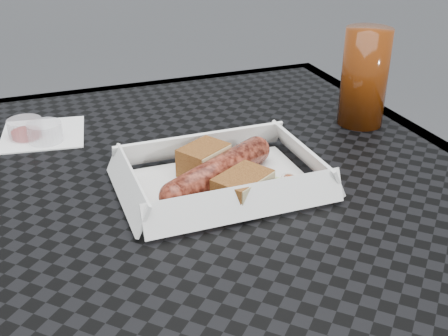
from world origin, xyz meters
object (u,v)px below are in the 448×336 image
object	(u,v)px
bratwurst	(219,171)
patio_table	(183,228)
drink_glass	(364,77)
food_tray	(221,184)

from	to	relation	value
bratwurst	patio_table	bearing A→B (deg)	135.17
bratwurst	drink_glass	size ratio (longest dim) A/B	1.16
bratwurst	food_tray	bearing A→B (deg)	24.77
patio_table	food_tray	xyz separation A→B (m)	(0.04, -0.04, 0.08)
patio_table	food_tray	distance (m)	0.10
food_tray	bratwurst	bearing A→B (deg)	-155.23
food_tray	drink_glass	distance (m)	0.31
bratwurst	drink_glass	distance (m)	0.31
patio_table	bratwurst	xyz separation A→B (m)	(0.04, -0.04, 0.10)
food_tray	drink_glass	bearing A→B (deg)	22.64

